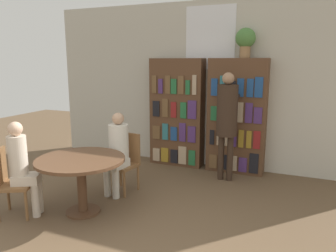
{
  "coord_description": "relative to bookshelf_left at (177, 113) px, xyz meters",
  "views": [
    {
      "loc": [
        1.65,
        -2.13,
        1.96
      ],
      "look_at": [
        -0.11,
        2.03,
        1.05
      ],
      "focal_mm": 35.0,
      "sensor_mm": 36.0,
      "label": 1
    }
  ],
  "objects": [
    {
      "name": "wall_back",
      "position": [
        0.56,
        0.19,
        0.51
      ],
      "size": [
        6.4,
        0.07,
        3.0
      ],
      "color": "beige",
      "rests_on": "ground_plane"
    },
    {
      "name": "bookshelf_left",
      "position": [
        0.0,
        0.0,
        0.0
      ],
      "size": [
        1.0,
        0.34,
        1.99
      ],
      "color": "brown",
      "rests_on": "ground_plane"
    },
    {
      "name": "bookshelf_right",
      "position": [
        1.12,
        -0.0,
        0.0
      ],
      "size": [
        1.0,
        0.34,
        1.99
      ],
      "color": "brown",
      "rests_on": "ground_plane"
    },
    {
      "name": "flower_vase",
      "position": [
        1.21,
        0.0,
        1.29
      ],
      "size": [
        0.33,
        0.33,
        0.49
      ],
      "color": "#997047",
      "rests_on": "bookshelf_right"
    },
    {
      "name": "reading_table",
      "position": [
        -0.37,
        -2.41,
        -0.39
      ],
      "size": [
        1.13,
        1.13,
        0.74
      ],
      "color": "brown",
      "rests_on": "ground_plane"
    },
    {
      "name": "chair_near_camera",
      "position": [
        -1.17,
        -2.83,
        -0.51
      ],
      "size": [
        0.54,
        0.54,
        0.88
      ],
      "rotation": [
        0.0,
        0.0,
        -1.08
      ],
      "color": "brown",
      "rests_on": "ground_plane"
    },
    {
      "name": "chair_left_side",
      "position": [
        -0.25,
        -1.52,
        -0.51
      ],
      "size": [
        0.45,
        0.45,
        0.88
      ],
      "rotation": [
        0.0,
        0.0,
        -3.28
      ],
      "color": "brown",
      "rests_on": "ground_plane"
    },
    {
      "name": "seated_reader_left",
      "position": [
        -0.27,
        -1.69,
        -0.3
      ],
      "size": [
        0.33,
        0.4,
        1.22
      ],
      "rotation": [
        0.0,
        0.0,
        -3.28
      ],
      "color": "beige",
      "rests_on": "ground_plane"
    },
    {
      "name": "seated_reader_right",
      "position": [
        -1.01,
        -2.75,
        -0.32
      ],
      "size": [
        0.39,
        0.35,
        1.22
      ],
      "rotation": [
        0.0,
        0.0,
        -1.08
      ],
      "color": "beige",
      "rests_on": "ground_plane"
    },
    {
      "name": "librarian_standing",
      "position": [
        1.06,
        -0.5,
        0.11
      ],
      "size": [
        0.33,
        0.6,
        1.77
      ],
      "color": "#332319",
      "rests_on": "ground_plane"
    }
  ]
}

